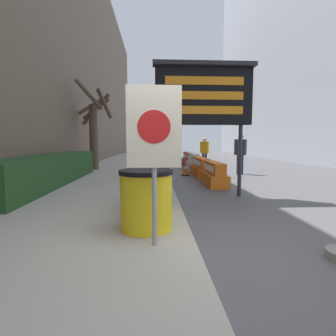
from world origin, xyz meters
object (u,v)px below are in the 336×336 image
at_px(warning_sign, 154,137).
at_px(pedestrian_worker, 205,150).
at_px(barrel_drum_foreground, 146,199).
at_px(jersey_barrier_red_striped, 188,160).
at_px(traffic_light_near_curb, 168,128).
at_px(traffic_cone_near, 185,169).
at_px(barrel_drum_middle, 152,188).
at_px(jersey_barrier_orange_far, 201,168).
at_px(jersey_barrier_white, 193,163).
at_px(message_board, 204,96).
at_px(jersey_barrier_orange_near, 214,175).
at_px(pedestrian_passerby, 240,151).

relative_size(warning_sign, pedestrian_worker, 1.15).
relative_size(barrel_drum_foreground, jersey_barrier_red_striped, 0.45).
height_order(jersey_barrier_red_striped, traffic_light_near_curb, traffic_light_near_curb).
xyz_separation_m(jersey_barrier_red_striped, traffic_cone_near, (-0.65, -4.17, -0.08)).
relative_size(barrel_drum_middle, jersey_barrier_red_striped, 0.45).
xyz_separation_m(warning_sign, traffic_light_near_curb, (1.07, 17.28, 1.03)).
xyz_separation_m(jersey_barrier_orange_far, jersey_barrier_red_striped, (0.00, 4.28, 0.03)).
bearing_deg(traffic_cone_near, jersey_barrier_orange_far, -9.77).
bearing_deg(jersey_barrier_white, pedestrian_worker, 59.81).
relative_size(barrel_drum_foreground, warning_sign, 0.45).
bearing_deg(traffic_light_near_curb, traffic_cone_near, -88.41).
distance_m(warning_sign, message_board, 3.96).
bearing_deg(jersey_barrier_orange_near, traffic_light_near_curb, 94.37).
distance_m(traffic_cone_near, pedestrian_worker, 3.87).
xyz_separation_m(jersey_barrier_orange_far, traffic_light_near_curb, (-0.91, 9.54, 2.17)).
bearing_deg(barrel_drum_middle, traffic_light_near_curb, 85.90).
relative_size(barrel_drum_middle, jersey_barrier_white, 0.48).
bearing_deg(jersey_barrier_white, jersey_barrier_orange_far, -90.00).
bearing_deg(traffic_light_near_curb, jersey_barrier_orange_far, -84.54).
height_order(barrel_drum_foreground, barrel_drum_middle, same).
height_order(jersey_barrier_orange_far, pedestrian_worker, pedestrian_worker).
distance_m(message_board, pedestrian_passerby, 5.49).
bearing_deg(warning_sign, barrel_drum_foreground, 100.59).
bearing_deg(jersey_barrier_orange_near, pedestrian_passerby, 57.42).
bearing_deg(barrel_drum_foreground, message_board, 64.99).
bearing_deg(traffic_cone_near, pedestrian_worker, 66.93).
xyz_separation_m(warning_sign, pedestrian_passerby, (3.80, 8.21, -0.43)).
bearing_deg(message_board, jersey_barrier_white, 83.48).
relative_size(barrel_drum_foreground, barrel_drum_middle, 1.00).
xyz_separation_m(barrel_drum_middle, message_board, (1.31, 1.96, 1.99)).
bearing_deg(jersey_barrier_orange_far, jersey_barrier_orange_near, -90.00).
distance_m(warning_sign, traffic_cone_near, 8.06).
bearing_deg(warning_sign, pedestrian_worker, 76.02).
bearing_deg(barrel_drum_middle, warning_sign, -88.34).
xyz_separation_m(jersey_barrier_white, pedestrian_worker, (0.84, 1.45, 0.62)).
xyz_separation_m(message_board, jersey_barrier_orange_far, (0.72, 4.16, -2.24)).
height_order(barrel_drum_middle, warning_sign, warning_sign).
distance_m(warning_sign, traffic_light_near_curb, 17.35).
xyz_separation_m(barrel_drum_middle, jersey_barrier_orange_near, (2.03, 3.75, -0.25)).
distance_m(barrel_drum_foreground, jersey_barrier_red_striped, 11.59).
height_order(barrel_drum_foreground, jersey_barrier_red_striped, barrel_drum_foreground).
height_order(barrel_drum_middle, traffic_cone_near, barrel_drum_middle).
height_order(message_board, jersey_barrier_orange_far, message_board).
bearing_deg(warning_sign, message_board, 70.59).
xyz_separation_m(warning_sign, jersey_barrier_orange_near, (1.99, 5.37, -1.14)).
bearing_deg(jersey_barrier_orange_far, barrel_drum_middle, -108.37).
height_order(barrel_drum_middle, jersey_barrier_orange_far, barrel_drum_middle).
distance_m(barrel_drum_foreground, pedestrian_passerby, 8.55).
xyz_separation_m(jersey_barrier_red_striped, pedestrian_passerby, (1.81, -3.82, 0.68)).
xyz_separation_m(message_board, pedestrian_passerby, (2.54, 4.62, -1.53)).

